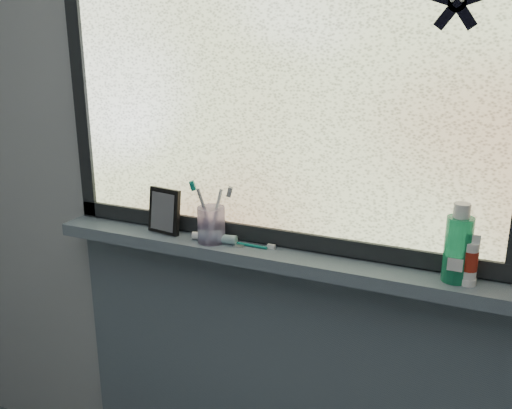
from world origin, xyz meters
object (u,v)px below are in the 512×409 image
at_px(mouthwash_bottle, 458,243).
at_px(toothbrush_cup, 211,225).
at_px(cream_tube, 470,258).
at_px(vanity_mirror, 164,211).

bearing_deg(mouthwash_bottle, toothbrush_cup, -179.36).
relative_size(toothbrush_cup, cream_tube, 1.15).
relative_size(vanity_mirror, toothbrush_cup, 1.31).
bearing_deg(vanity_mirror, toothbrush_cup, 4.27).
bearing_deg(mouthwash_bottle, cream_tube, -17.16).
height_order(vanity_mirror, toothbrush_cup, vanity_mirror).
xyz_separation_m(toothbrush_cup, cream_tube, (0.76, -0.00, 0.02)).
xyz_separation_m(vanity_mirror, mouthwash_bottle, (0.91, -0.00, 0.03)).
relative_size(vanity_mirror, cream_tube, 1.50).
bearing_deg(vanity_mirror, mouthwash_bottle, 7.90).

